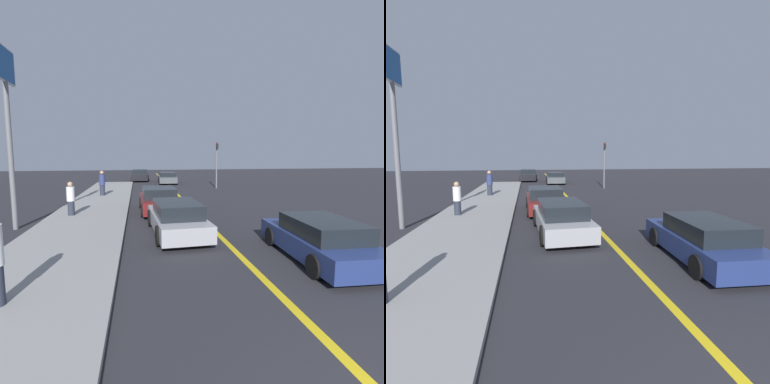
{
  "view_description": "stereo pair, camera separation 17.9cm",
  "coord_description": "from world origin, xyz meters",
  "views": [
    {
      "loc": [
        -2.95,
        -1.15,
        2.99
      ],
      "look_at": [
        -0.32,
        13.4,
        1.16
      ],
      "focal_mm": 28.0,
      "sensor_mm": 36.0,
      "label": 1
    },
    {
      "loc": [
        -2.77,
        -1.18,
        2.99
      ],
      "look_at": [
        -0.32,
        13.4,
        1.16
      ],
      "focal_mm": 28.0,
      "sensor_mm": 36.0,
      "label": 2
    }
  ],
  "objects": [
    {
      "name": "road_center_line",
      "position": [
        0.0,
        18.0,
        0.0
      ],
      "size": [
        0.2,
        60.0,
        0.01
      ],
      "color": "gold",
      "rests_on": "ground_plane"
    },
    {
      "name": "sidewalk_left",
      "position": [
        -5.33,
        15.78,
        0.07
      ],
      "size": [
        3.63,
        31.55,
        0.14
      ],
      "color": "gray",
      "rests_on": "ground_plane"
    },
    {
      "name": "car_near_right_lane",
      "position": [
        2.14,
        6.45,
        0.59
      ],
      "size": [
        2.04,
        4.49,
        1.21
      ],
      "rotation": [
        0.0,
        0.0,
        -0.05
      ],
      "color": "navy",
      "rests_on": "ground_plane"
    },
    {
      "name": "car_ahead_center",
      "position": [
        -1.55,
        9.88,
        0.62
      ],
      "size": [
        2.07,
        4.73,
        1.27
      ],
      "rotation": [
        0.0,
        0.0,
        0.05
      ],
      "color": "#9E9EA3",
      "rests_on": "ground_plane"
    },
    {
      "name": "car_far_distant",
      "position": [
        -1.89,
        14.53,
        0.63
      ],
      "size": [
        2.04,
        4.26,
        1.31
      ],
      "rotation": [
        0.0,
        0.0,
        0.02
      ],
      "color": "maroon",
      "rests_on": "ground_plane"
    },
    {
      "name": "car_parked_left_lot",
      "position": [
        0.12,
        30.49,
        0.58
      ],
      "size": [
        2.05,
        4.53,
        1.18
      ],
      "rotation": [
        0.0,
        0.0,
        -0.04
      ],
      "color": "#4C5156",
      "rests_on": "ground_plane"
    },
    {
      "name": "car_oncoming_far",
      "position": [
        -2.72,
        33.86,
        0.64
      ],
      "size": [
        2.09,
        3.99,
        1.34
      ],
      "rotation": [
        0.0,
        0.0,
        -0.04
      ],
      "color": "black",
      "rests_on": "ground_plane"
    },
    {
      "name": "pedestrian_mid_group",
      "position": [
        -6.12,
        13.68,
        0.94
      ],
      "size": [
        0.37,
        0.37,
        1.6
      ],
      "color": "#282D3D",
      "rests_on": "sidewalk_left"
    },
    {
      "name": "pedestrian_far_standing",
      "position": [
        -5.47,
        20.77,
        1.01
      ],
      "size": [
        0.42,
        0.42,
        1.75
      ],
      "color": "#282D3D",
      "rests_on": "sidewalk_left"
    },
    {
      "name": "traffic_light",
      "position": [
        4.0,
        24.84,
        2.5
      ],
      "size": [
        0.18,
        0.4,
        4.08
      ],
      "color": "slate",
      "rests_on": "ground_plane"
    },
    {
      "name": "roadside_sign",
      "position": [
        -7.88,
        11.81,
        5.23
      ],
      "size": [
        0.2,
        1.81,
        7.11
      ],
      "color": "slate",
      "rests_on": "ground_plane"
    }
  ]
}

